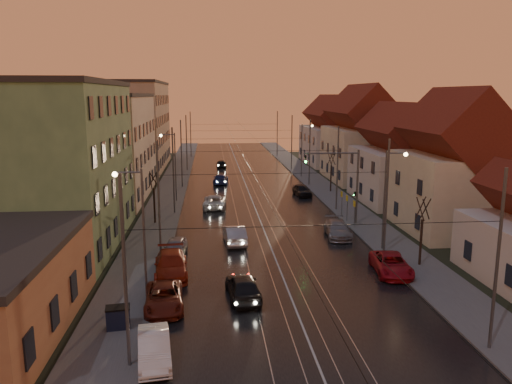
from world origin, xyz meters
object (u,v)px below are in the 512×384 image
object	(u,v)px
parked_left_0	(154,348)
parked_right_2	(302,190)
street_lamp_1	(389,190)
driving_car_4	(221,164)
street_lamp_0	(138,221)
traffic_light_mast	(347,177)
parked_right_1	(338,229)
parked_left_3	(175,247)
driving_car_0	(243,287)
parked_left_1	(164,298)
parked_right_0	(391,264)
street_lamp_2	(173,160)
dumpster	(118,318)
driving_car_2	(215,202)
driving_car_3	(221,179)
parked_left_2	(171,265)
driving_car_1	(235,234)
street_lamp_3	(304,145)

from	to	relation	value
parked_left_0	parked_right_2	distance (m)	40.17
street_lamp_1	driving_car_4	bearing A→B (deg)	104.37
street_lamp_0	traffic_light_mast	xyz separation A→B (m)	(17.10, 16.00, -0.29)
traffic_light_mast	parked_right_1	size ratio (longest dim) A/B	1.47
traffic_light_mast	parked_left_3	bearing A→B (deg)	-152.92
driving_car_0	parked_left_1	xyz separation A→B (m)	(-4.67, -0.98, -0.12)
parked_right_0	street_lamp_2	bearing A→B (deg)	129.34
dumpster	parked_left_1	bearing A→B (deg)	41.78
driving_car_2	street_lamp_1	bearing A→B (deg)	132.42
street_lamp_1	driving_car_3	bearing A→B (deg)	111.68
street_lamp_2	parked_left_3	distance (m)	20.47
street_lamp_0	driving_car_4	bearing A→B (deg)	83.63
driving_car_3	parked_left_3	xyz separation A→B (m)	(-4.19, -31.44, -0.01)
driving_car_3	driving_car_4	bearing A→B (deg)	-86.63
street_lamp_2	parked_right_2	world-z (taller)	street_lamp_2
street_lamp_0	parked_left_0	world-z (taller)	street_lamp_0
driving_car_4	parked_right_2	xyz separation A→B (m)	(9.34, -24.96, 0.03)
parked_left_0	parked_left_2	bearing A→B (deg)	82.62
driving_car_0	driving_car_1	bearing A→B (deg)	-95.14
street_lamp_3	street_lamp_1	bearing A→B (deg)	-90.00
driving_car_3	parked_right_1	bearing A→B (deg)	114.36
driving_car_2	parked_left_0	size ratio (longest dim) A/B	1.26
parked_right_0	driving_car_2	bearing A→B (deg)	124.90
driving_car_0	dumpster	bearing A→B (deg)	22.59
street_lamp_2	parked_right_1	bearing A→B (deg)	-46.13
driving_car_4	parked_left_0	world-z (taller)	parked_left_0
street_lamp_0	driving_car_1	xyz separation A→B (m)	(6.23, 10.93, -4.12)
driving_car_4	parked_right_2	world-z (taller)	parked_right_2
driving_car_0	driving_car_4	size ratio (longest dim) A/B	1.16
street_lamp_2	driving_car_1	distance (m)	18.63
parked_right_0	parked_left_0	bearing A→B (deg)	-139.89
traffic_light_mast	parked_right_0	world-z (taller)	traffic_light_mast
driving_car_2	parked_left_1	size ratio (longest dim) A/B	1.10
parked_left_0	parked_right_2	xyz separation A→B (m)	(13.91, 37.68, 0.02)
traffic_light_mast	parked_right_1	distance (m)	5.80
street_lamp_3	driving_car_1	size ratio (longest dim) A/B	1.72
driving_car_4	traffic_light_mast	bearing A→B (deg)	105.62
driving_car_3	parked_left_0	size ratio (longest dim) A/B	1.15
street_lamp_3	driving_car_0	bearing A→B (deg)	-105.08
parked_right_0	parked_right_2	bearing A→B (deg)	98.41
driving_car_4	parked_left_1	size ratio (longest dim) A/B	0.83
traffic_light_mast	parked_right_2	world-z (taller)	traffic_light_mast
driving_car_1	parked_left_3	bearing A→B (deg)	27.42
driving_car_0	driving_car_4	distance (m)	55.76
street_lamp_3	traffic_light_mast	bearing A→B (deg)	-92.27
parked_left_1	traffic_light_mast	bearing A→B (deg)	43.94
street_lamp_1	driving_car_3	size ratio (longest dim) A/B	1.68
street_lamp_0	street_lamp_1	world-z (taller)	same
driving_car_0	parked_left_1	distance (m)	4.78
parked_left_0	parked_right_0	world-z (taller)	parked_right_0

